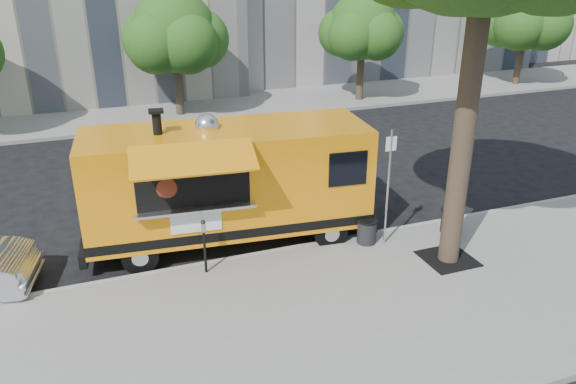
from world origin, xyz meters
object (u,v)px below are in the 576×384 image
(food_truck, at_px, (227,182))
(trash_bin_left, at_px, (367,230))
(far_tree_c, at_px, (363,26))
(parking_meter, at_px, (204,240))
(far_tree_b, at_px, (174,31))
(trash_bin_right, at_px, (451,220))
(far_tree_d, at_px, (526,15))
(sign_post, at_px, (388,181))

(food_truck, relative_size, trash_bin_left, 11.73)
(far_tree_c, xyz_separation_m, parking_meter, (-11.00, -13.75, -2.74))
(far_tree_b, height_order, trash_bin_left, far_tree_b)
(far_tree_b, distance_m, trash_bin_right, 15.35)
(far_tree_d, xyz_separation_m, sign_post, (-16.45, -14.15, -2.04))
(far_tree_c, height_order, trash_bin_right, far_tree_c)
(far_tree_b, relative_size, parking_meter, 4.12)
(trash_bin_right, bearing_deg, trash_bin_left, 174.25)
(far_tree_d, height_order, trash_bin_left, far_tree_d)
(far_tree_d, relative_size, sign_post, 1.88)
(trash_bin_right, bearing_deg, food_truck, 162.34)
(parking_meter, relative_size, trash_bin_right, 2.04)
(trash_bin_left, bearing_deg, parking_meter, 179.95)
(sign_post, bearing_deg, far_tree_b, 100.15)
(food_truck, bearing_deg, trash_bin_left, -19.96)
(trash_bin_left, bearing_deg, trash_bin_right, -5.75)
(parking_meter, relative_size, trash_bin_left, 2.10)
(trash_bin_left, bearing_deg, far_tree_b, 98.70)
(far_tree_d, bearing_deg, trash_bin_left, -140.37)
(sign_post, bearing_deg, trash_bin_right, -1.19)
(far_tree_b, distance_m, trash_bin_left, 14.61)
(far_tree_c, bearing_deg, far_tree_d, 1.15)
(trash_bin_left, bearing_deg, far_tree_c, 63.52)
(food_truck, xyz_separation_m, trash_bin_left, (3.19, -1.53, -1.20))
(food_truck, bearing_deg, far_tree_d, 37.44)
(food_truck, distance_m, trash_bin_left, 3.73)
(parking_meter, height_order, trash_bin_right, parking_meter)
(trash_bin_right, bearing_deg, far_tree_c, 72.17)
(sign_post, bearing_deg, far_tree_c, 65.19)
(far_tree_c, bearing_deg, trash_bin_right, -107.83)
(trash_bin_right, bearing_deg, parking_meter, 177.88)
(far_tree_d, bearing_deg, food_truck, -148.19)
(food_truck, height_order, trash_bin_left, food_truck)
(far_tree_d, distance_m, trash_bin_left, 22.14)
(far_tree_b, relative_size, trash_bin_left, 8.65)
(sign_post, height_order, food_truck, food_truck)
(trash_bin_left, bearing_deg, sign_post, -26.11)
(far_tree_b, xyz_separation_m, food_truck, (-1.04, -12.53, -2.14))
(parking_meter, height_order, trash_bin_left, parking_meter)
(sign_post, distance_m, parking_meter, 4.64)
(food_truck, bearing_deg, trash_bin_right, -12.03)
(far_tree_d, bearing_deg, parking_meter, -146.40)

